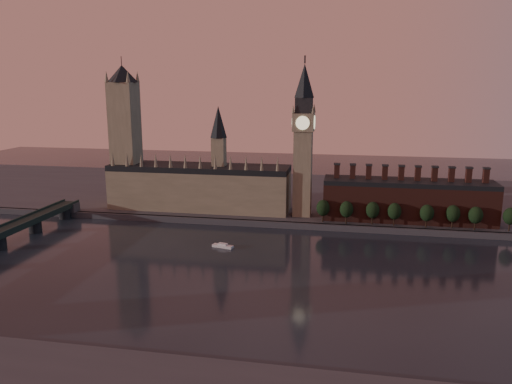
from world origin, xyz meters
TOP-DOWN VIEW (x-y plane):
  - ground at (0.00, 0.00)m, footprint 900.00×900.00m
  - north_bank at (0.00, 178.04)m, footprint 900.00×182.00m
  - palace_of_westminster at (-64.41, 114.91)m, footprint 130.00×30.30m
  - victoria_tower at (-120.00, 115.00)m, footprint 24.00×24.00m
  - big_ben at (10.00, 110.00)m, footprint 15.00×15.00m
  - chimney_block at (80.00, 110.00)m, footprint 110.00×25.00m
  - embankment_tree_0 at (25.18, 95.03)m, footprint 8.60×8.60m
  - embankment_tree_1 at (40.36, 93.95)m, footprint 8.60×8.60m
  - embankment_tree_2 at (56.91, 95.18)m, footprint 8.60×8.60m
  - embankment_tree_3 at (70.50, 94.58)m, footprint 8.60×8.60m
  - embankment_tree_4 at (90.21, 93.81)m, footprint 8.60×8.60m
  - embankment_tree_5 at (106.05, 95.34)m, footprint 8.60×8.60m
  - embankment_tree_6 at (119.12, 93.81)m, footprint 8.60×8.60m
  - embankment_tree_7 at (139.47, 95.02)m, footprint 8.60×8.60m
  - river_boat at (-29.50, 43.42)m, footprint 12.96×6.44m

SIDE VIEW (x-z plane):
  - ground at x=0.00m, z-range 0.00..0.00m
  - river_boat at x=-29.50m, z-range -0.29..2.20m
  - north_bank at x=0.00m, z-range 0.00..4.00m
  - embankment_tree_0 at x=25.18m, z-range 6.03..20.91m
  - embankment_tree_1 at x=40.36m, z-range 6.03..20.91m
  - embankment_tree_2 at x=56.91m, z-range 6.03..20.91m
  - embankment_tree_3 at x=70.50m, z-range 6.03..20.91m
  - embankment_tree_4 at x=90.21m, z-range 6.03..20.91m
  - embankment_tree_5 at x=106.05m, z-range 6.03..20.91m
  - embankment_tree_6 at x=119.12m, z-range 6.03..20.91m
  - embankment_tree_7 at x=139.47m, z-range 6.03..20.91m
  - chimney_block at x=80.00m, z-range -0.68..36.32m
  - palace_of_westminster at x=-64.41m, z-range -15.37..58.63m
  - big_ben at x=10.00m, z-range 3.33..110.33m
  - victoria_tower at x=-120.00m, z-range 5.09..113.09m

